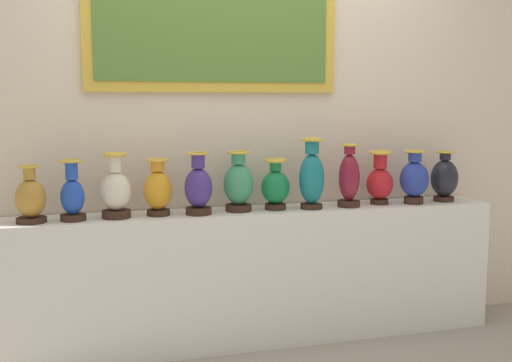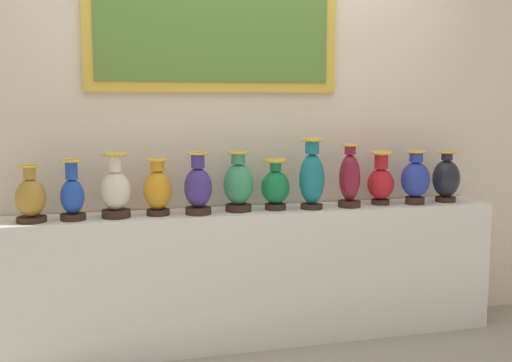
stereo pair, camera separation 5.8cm
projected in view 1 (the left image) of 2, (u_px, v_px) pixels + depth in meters
ground_plane at (256, 340)px, 3.78m from camera, size 10.50×10.50×0.00m
display_shelf at (256, 276)px, 3.73m from camera, size 2.97×0.34×0.80m
back_wall at (245, 120)px, 3.83m from camera, size 4.50×0.14×2.62m
vase_ochre at (31, 199)px, 3.28m from camera, size 0.16×0.16×0.30m
vase_sapphire at (72, 195)px, 3.33m from camera, size 0.14×0.14×0.33m
vase_ivory at (116, 191)px, 3.41m from camera, size 0.16×0.16×0.36m
vase_amber at (158, 190)px, 3.49m from camera, size 0.16×0.16×0.32m
vase_indigo at (198, 188)px, 3.52m from camera, size 0.16×0.16×0.35m
vase_jade at (238, 184)px, 3.62m from camera, size 0.17×0.17×0.35m
vase_emerald at (275, 186)px, 3.67m from camera, size 0.17×0.17×0.30m
vase_teal at (312, 177)px, 3.70m from camera, size 0.15×0.15×0.42m
vase_burgundy at (349, 179)px, 3.77m from camera, size 0.14×0.14×0.38m
vase_crimson at (380, 180)px, 3.87m from camera, size 0.16×0.16×0.33m
vase_cobalt at (414, 179)px, 3.89m from camera, size 0.18×0.18×0.34m
vase_onyx at (444, 178)px, 3.98m from camera, size 0.17×0.17×0.32m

